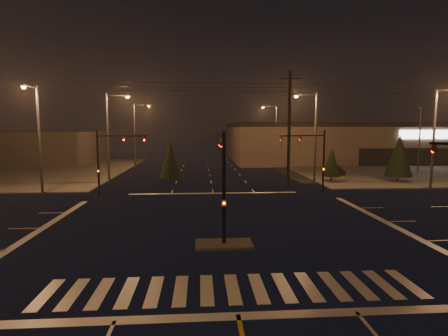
{
  "coord_description": "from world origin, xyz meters",
  "views": [
    {
      "loc": [
        -1.21,
        -21.81,
        6.16
      ],
      "look_at": [
        0.68,
        5.92,
        3.0
      ],
      "focal_mm": 28.0,
      "sensor_mm": 36.0,
      "label": 1
    }
  ],
  "objects": [
    {
      "name": "utility_pole_1",
      "position": [
        8.0,
        14.0,
        6.13
      ],
      "size": [
        2.2,
        0.32,
        12.0
      ],
      "color": "black",
      "rests_on": "ground"
    },
    {
      "name": "streetlight_4",
      "position": [
        11.18,
        36.0,
        5.8
      ],
      "size": [
        2.77,
        0.32,
        10.0
      ],
      "color": "#38383A",
      "rests_on": "ground"
    },
    {
      "name": "car_parked",
      "position": [
        16.66,
        23.33,
        0.72
      ],
      "size": [
        1.73,
        4.24,
        1.44
      ],
      "primitive_type": "imported",
      "rotation": [
        0.0,
        0.0,
        -0.01
      ],
      "color": "black",
      "rests_on": "ground"
    },
    {
      "name": "median_island",
      "position": [
        0.0,
        -4.0,
        0.07
      ],
      "size": [
        3.0,
        1.6,
        0.15
      ],
      "primitive_type": "cube",
      "color": "#44413D",
      "rests_on": "ground"
    },
    {
      "name": "streetlight_3",
      "position": [
        11.18,
        16.0,
        5.8
      ],
      "size": [
        2.77,
        0.32,
        10.0
      ],
      "color": "#38383A",
      "rests_on": "ground"
    },
    {
      "name": "stop_bar_far",
      "position": [
        0.0,
        11.0,
        0.01
      ],
      "size": [
        16.0,
        0.5,
        0.01
      ],
      "primitive_type": "cube",
      "color": "beige",
      "rests_on": "ground"
    },
    {
      "name": "conifer_0",
      "position": [
        13.82,
        17.08,
        2.33
      ],
      "size": [
        2.09,
        2.09,
        3.96
      ],
      "color": "black",
      "rests_on": "ground"
    },
    {
      "name": "ground",
      "position": [
        0.0,
        0.0,
        0.0
      ],
      "size": [
        140.0,
        140.0,
        0.0
      ],
      "primitive_type": "plane",
      "color": "black",
      "rests_on": "ground"
    },
    {
      "name": "conifer_1",
      "position": [
        21.58,
        16.67,
        3.08
      ],
      "size": [
        3.04,
        3.04,
        5.45
      ],
      "color": "black",
      "rests_on": "ground"
    },
    {
      "name": "stop_bar_near",
      "position": [
        0.0,
        -11.0,
        0.01
      ],
      "size": [
        16.0,
        0.5,
        0.01
      ],
      "primitive_type": "cube",
      "color": "beige",
      "rests_on": "ground"
    },
    {
      "name": "parking_lot",
      "position": [
        35.0,
        28.0,
        0.04
      ],
      "size": [
        50.0,
        24.0,
        0.08
      ],
      "primitive_type": "cube",
      "color": "black",
      "rests_on": "ground"
    },
    {
      "name": "signal_mast_ne",
      "position": [
        9.5,
        10.14,
        3.79
      ],
      "size": [
        4.84,
        1.86,
        6.0
      ],
      "color": "black",
      "rests_on": "ground"
    },
    {
      "name": "streetlight_6",
      "position": [
        22.0,
        11.18,
        5.8
      ],
      "size": [
        0.32,
        2.77,
        10.0
      ],
      "color": "#38383A",
      "rests_on": "ground"
    },
    {
      "name": "streetlight_2",
      "position": [
        -11.18,
        34.0,
        5.8
      ],
      "size": [
        2.77,
        0.32,
        10.0
      ],
      "color": "#38383A",
      "rests_on": "ground"
    },
    {
      "name": "crosswalk",
      "position": [
        0.0,
        -9.0,
        0.01
      ],
      "size": [
        15.0,
        2.6,
        0.01
      ],
      "primitive_type": "cube",
      "color": "beige",
      "rests_on": "ground"
    },
    {
      "name": "streetlight_1",
      "position": [
        -11.18,
        18.0,
        5.8
      ],
      "size": [
        2.77,
        0.32,
        10.0
      ],
      "color": "#38383A",
      "rests_on": "ground"
    },
    {
      "name": "retail_building",
      "position": [
        35.0,
        45.99,
        3.84
      ],
      "size": [
        60.2,
        28.3,
        7.2
      ],
      "color": "#756253",
      "rests_on": "ground"
    },
    {
      "name": "signal_mast_median",
      "position": [
        0.0,
        -3.07,
        3.75
      ],
      "size": [
        0.25,
        4.59,
        6.0
      ],
      "color": "black",
      "rests_on": "ground"
    },
    {
      "name": "sidewalk_ne",
      "position": [
        30.0,
        30.0,
        0.06
      ],
      "size": [
        36.0,
        36.0,
        0.12
      ],
      "primitive_type": "cube",
      "color": "#44413D",
      "rests_on": "ground"
    },
    {
      "name": "commercial_block",
      "position": [
        -35.0,
        42.0,
        2.8
      ],
      "size": [
        30.0,
        18.0,
        5.6
      ],
      "primitive_type": "cube",
      "color": "#3F3A38",
      "rests_on": "ground"
    },
    {
      "name": "streetlight_5",
      "position": [
        -16.0,
        11.18,
        5.8
      ],
      "size": [
        0.32,
        2.77,
        10.0
      ],
      "color": "#38383A",
      "rests_on": "ground"
    },
    {
      "name": "signal_mast_nw",
      "position": [
        -9.5,
        10.14,
        3.79
      ],
      "size": [
        4.84,
        1.86,
        6.0
      ],
      "color": "black",
      "rests_on": "ground"
    },
    {
      "name": "conifer_3",
      "position": [
        -4.48,
        16.84,
        2.72
      ],
      "size": [
        2.59,
        2.59,
        4.74
      ],
      "color": "black",
      "rests_on": "ground"
    },
    {
      "name": "sidewalk_nw",
      "position": [
        -30.0,
        30.0,
        0.06
      ],
      "size": [
        36.0,
        36.0,
        0.12
      ],
      "primitive_type": "cube",
      "color": "#44413D",
      "rests_on": "ground"
    }
  ]
}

